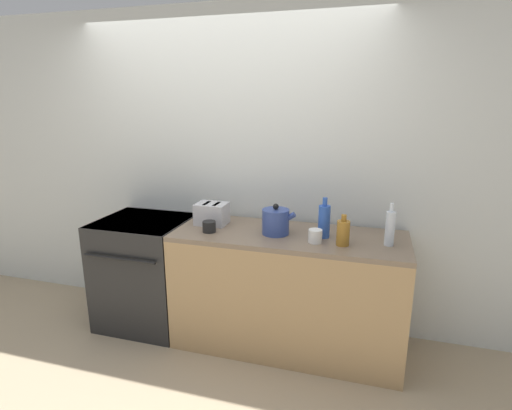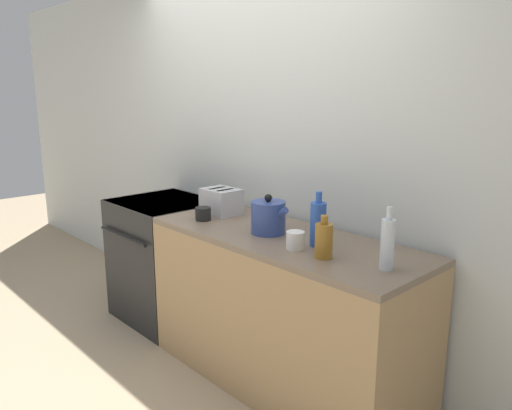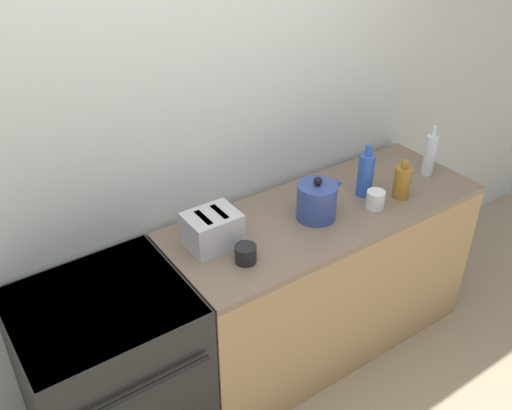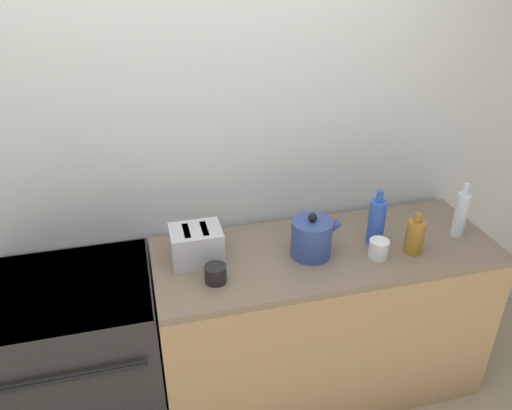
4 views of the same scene
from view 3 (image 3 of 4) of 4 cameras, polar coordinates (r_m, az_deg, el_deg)
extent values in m
cube|color=silver|center=(2.72, -7.55, 6.09)|extent=(8.00, 0.05, 2.60)
cube|color=black|center=(2.77, -14.08, -16.35)|extent=(0.72, 0.65, 0.91)
cube|color=black|center=(2.46, -15.47, -9.44)|extent=(0.71, 0.64, 0.02)
cylinder|color=black|center=(2.33, -18.00, -12.66)|extent=(0.21, 0.21, 0.01)
cylinder|color=black|center=(2.39, -10.64, -9.88)|extent=(0.21, 0.21, 0.01)
cylinder|color=black|center=(2.53, -20.05, -8.83)|extent=(0.21, 0.21, 0.01)
cylinder|color=black|center=(2.59, -13.27, -6.40)|extent=(0.21, 0.21, 0.01)
cylinder|color=black|center=(2.35, -11.51, -17.81)|extent=(0.61, 0.02, 0.02)
cube|color=tan|center=(3.22, 6.53, -7.48)|extent=(1.71, 0.65, 0.88)
cube|color=#7A6651|center=(2.95, 7.08, -0.67)|extent=(1.71, 0.65, 0.04)
cylinder|color=#33478C|center=(2.82, 6.07, 0.38)|extent=(0.20, 0.20, 0.19)
sphere|color=black|center=(2.76, 6.21, 2.39)|extent=(0.04, 0.04, 0.04)
cylinder|color=#33478C|center=(2.85, 7.57, 1.58)|extent=(0.11, 0.04, 0.10)
cube|color=#BCBCC1|center=(2.62, -4.40, -2.47)|extent=(0.24, 0.19, 0.17)
cube|color=black|center=(2.56, -5.28, -1.32)|extent=(0.03, 0.13, 0.01)
cube|color=black|center=(2.60, -3.68, -0.73)|extent=(0.03, 0.13, 0.01)
cylinder|color=#9E6B23|center=(3.07, 14.39, 2.21)|extent=(0.09, 0.09, 0.17)
cylinder|color=#9E6B23|center=(3.02, 14.66, 3.96)|extent=(0.04, 0.04, 0.04)
cylinder|color=#2D56B7|center=(3.03, 10.88, 2.96)|extent=(0.08, 0.08, 0.23)
cylinder|color=#2D56B7|center=(2.96, 11.17, 5.40)|extent=(0.03, 0.03, 0.06)
cylinder|color=silver|center=(3.31, 16.97, 4.77)|extent=(0.06, 0.06, 0.24)
cylinder|color=silver|center=(3.25, 17.38, 7.07)|extent=(0.03, 0.03, 0.06)
cylinder|color=black|center=(2.54, -1.05, -4.90)|extent=(0.10, 0.10, 0.08)
cylinder|color=white|center=(2.96, 11.85, 0.54)|extent=(0.10, 0.10, 0.09)
camera|label=1|loc=(2.50, 72.23, -6.00)|focal=28.00mm
camera|label=2|loc=(3.65, 56.23, 5.76)|focal=35.00mm
camera|label=4|loc=(0.86, 59.72, 1.59)|focal=35.00mm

